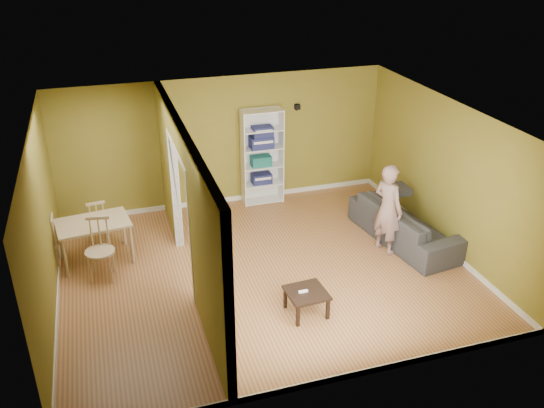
{
  "coord_description": "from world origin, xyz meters",
  "views": [
    {
      "loc": [
        -2.27,
        -7.76,
        5.16
      ],
      "look_at": [
        0.2,
        0.2,
        1.1
      ],
      "focal_mm": 38.0,
      "sensor_mm": 36.0,
      "label": 1
    }
  ],
  "objects_px": {
    "sofa": "(406,218)",
    "person": "(389,202)",
    "coffee_table": "(307,295)",
    "chair_near": "(100,250)",
    "chair_left": "(46,244)",
    "chair_far": "(97,221)",
    "bookshelf": "(261,156)",
    "dining_table": "(93,226)"
  },
  "relations": [
    {
      "from": "bookshelf",
      "to": "chair_left",
      "type": "distance_m",
      "value": 4.4
    },
    {
      "from": "chair_left",
      "to": "chair_far",
      "type": "height_order",
      "value": "chair_left"
    },
    {
      "from": "chair_left",
      "to": "chair_near",
      "type": "relative_size",
      "value": 0.91
    },
    {
      "from": "bookshelf",
      "to": "dining_table",
      "type": "xyz_separation_m",
      "value": [
        -3.34,
        -1.44,
        -0.33
      ]
    },
    {
      "from": "person",
      "to": "coffee_table",
      "type": "relative_size",
      "value": 3.34
    },
    {
      "from": "bookshelf",
      "to": "person",
      "type": "bearing_deg",
      "value": -60.31
    },
    {
      "from": "bookshelf",
      "to": "chair_near",
      "type": "distance_m",
      "value": 3.89
    },
    {
      "from": "person",
      "to": "coffee_table",
      "type": "xyz_separation_m",
      "value": [
        -1.94,
        -1.31,
        -0.62
      ]
    },
    {
      "from": "chair_far",
      "to": "chair_near",
      "type": "bearing_deg",
      "value": 83.33
    },
    {
      "from": "person",
      "to": "chair_far",
      "type": "relative_size",
      "value": 2.11
    },
    {
      "from": "sofa",
      "to": "coffee_table",
      "type": "distance_m",
      "value": 2.88
    },
    {
      "from": "bookshelf",
      "to": "chair_far",
      "type": "height_order",
      "value": "bookshelf"
    },
    {
      "from": "bookshelf",
      "to": "chair_near",
      "type": "bearing_deg",
      "value": -148.09
    },
    {
      "from": "person",
      "to": "chair_near",
      "type": "bearing_deg",
      "value": 63.47
    },
    {
      "from": "coffee_table",
      "to": "chair_near",
      "type": "relative_size",
      "value": 0.55
    },
    {
      "from": "bookshelf",
      "to": "chair_left",
      "type": "relative_size",
      "value": 2.08
    },
    {
      "from": "coffee_table",
      "to": "sofa",
      "type": "bearing_deg",
      "value": 31.9
    },
    {
      "from": "chair_left",
      "to": "chair_near",
      "type": "bearing_deg",
      "value": 55.75
    },
    {
      "from": "chair_left",
      "to": "chair_far",
      "type": "bearing_deg",
      "value": 125.55
    },
    {
      "from": "person",
      "to": "chair_left",
      "type": "xyz_separation_m",
      "value": [
        -5.59,
        1.11,
        -0.48
      ]
    },
    {
      "from": "dining_table",
      "to": "chair_near",
      "type": "relative_size",
      "value": 1.13
    },
    {
      "from": "bookshelf",
      "to": "chair_far",
      "type": "distance_m",
      "value": 3.44
    },
    {
      "from": "sofa",
      "to": "chair_left",
      "type": "xyz_separation_m",
      "value": [
        -6.09,
        0.9,
        0.02
      ]
    },
    {
      "from": "coffee_table",
      "to": "chair_left",
      "type": "height_order",
      "value": "chair_left"
    },
    {
      "from": "dining_table",
      "to": "chair_left",
      "type": "bearing_deg",
      "value": -176.93
    },
    {
      "from": "chair_near",
      "to": "chair_left",
      "type": "bearing_deg",
      "value": 156.4
    },
    {
      "from": "coffee_table",
      "to": "chair_near",
      "type": "bearing_deg",
      "value": 146.46
    },
    {
      "from": "dining_table",
      "to": "chair_near",
      "type": "bearing_deg",
      "value": -84.02
    },
    {
      "from": "bookshelf",
      "to": "chair_near",
      "type": "height_order",
      "value": "bookshelf"
    },
    {
      "from": "dining_table",
      "to": "chair_left",
      "type": "height_order",
      "value": "chair_left"
    },
    {
      "from": "bookshelf",
      "to": "chair_near",
      "type": "relative_size",
      "value": 1.9
    },
    {
      "from": "person",
      "to": "bookshelf",
      "type": "height_order",
      "value": "bookshelf"
    },
    {
      "from": "bookshelf",
      "to": "chair_left",
      "type": "bearing_deg",
      "value": -160.16
    },
    {
      "from": "person",
      "to": "coffee_table",
      "type": "bearing_deg",
      "value": 104.07
    },
    {
      "from": "person",
      "to": "chair_left",
      "type": "relative_size",
      "value": 2.01
    },
    {
      "from": "person",
      "to": "chair_far",
      "type": "distance_m",
      "value": 5.09
    },
    {
      "from": "chair_near",
      "to": "dining_table",
      "type": "bearing_deg",
      "value": 105.89
    },
    {
      "from": "sofa",
      "to": "bookshelf",
      "type": "xyz_separation_m",
      "value": [
        -1.97,
        2.38,
        0.53
      ]
    },
    {
      "from": "dining_table",
      "to": "chair_left",
      "type": "distance_m",
      "value": 0.8
    },
    {
      "from": "sofa",
      "to": "bookshelf",
      "type": "distance_m",
      "value": 3.14
    },
    {
      "from": "person",
      "to": "chair_near",
      "type": "height_order",
      "value": "person"
    },
    {
      "from": "sofa",
      "to": "person",
      "type": "bearing_deg",
      "value": 104.62
    }
  ]
}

